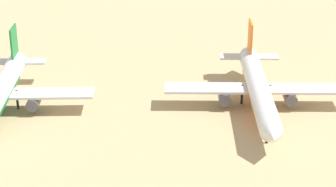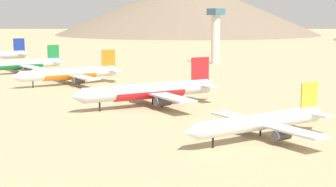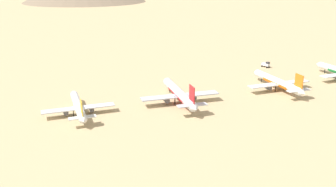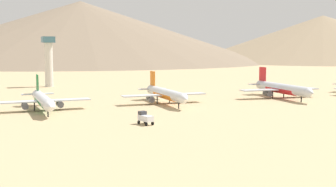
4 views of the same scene
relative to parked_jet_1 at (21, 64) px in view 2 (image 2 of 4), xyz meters
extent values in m
plane|color=tan|center=(3.33, 50.46, -4.16)|extent=(1800.00, 1800.00, 0.00)
cone|color=#B2B7C1|center=(-25.36, -51.15, 0.55)|extent=(3.67, 4.26, 3.84)
cube|color=navy|center=(-21.36, -51.74, 5.54)|extent=(6.16, 1.29, 7.86)
cube|color=#A4A8B2|center=(-22.03, -51.65, 0.98)|extent=(5.53, 13.85, 0.40)
cylinder|color=silver|center=(0.34, -0.02, 0.16)|extent=(37.22, 5.72, 3.91)
cone|color=silver|center=(-19.61, 0.96, 0.16)|extent=(3.05, 3.66, 3.52)
cube|color=#197A38|center=(-15.91, 0.78, 4.74)|extent=(5.67, 0.64, 7.21)
cube|color=silver|center=(-16.52, 0.81, 0.55)|extent=(3.89, 12.50, 0.37)
cube|color=silver|center=(-1.20, 0.06, -0.52)|extent=(6.85, 35.22, 0.46)
cylinder|color=#4C4C54|center=(-0.08, 6.19, -1.94)|extent=(4.44, 2.58, 2.37)
cylinder|color=#4C4C54|center=(-0.68, -6.15, -1.94)|extent=(4.44, 2.58, 2.37)
cylinder|color=black|center=(-2.10, 2.78, -2.20)|extent=(0.45, 0.45, 3.93)
cylinder|color=black|center=(-2.36, -2.56, -2.20)|extent=(0.45, 0.45, 3.93)
cylinder|color=#197A38|center=(0.34, -0.02, -0.13)|extent=(20.55, 4.91, 3.92)
cylinder|color=silver|center=(1.53, 48.89, 0.26)|extent=(38.08, 7.40, 4.00)
cone|color=silver|center=(22.07, 47.03, 0.26)|extent=(3.71, 4.21, 3.92)
cone|color=silver|center=(-18.80, 50.74, 0.26)|extent=(3.26, 3.85, 3.60)
cube|color=orange|center=(-15.03, 50.40, 4.94)|extent=(5.80, 0.89, 7.37)
cube|color=silver|center=(-15.65, 50.45, 0.66)|extent=(4.49, 12.88, 0.38)
cube|color=silver|center=(-0.04, 49.04, -0.44)|extent=(8.47, 36.10, 0.47)
cylinder|color=#4C4C54|center=(1.37, 55.25, -1.89)|extent=(4.62, 2.81, 2.42)
cylinder|color=#4C4C54|center=(0.23, 42.67, -1.89)|extent=(4.62, 2.81, 2.42)
cylinder|color=black|center=(15.87, 47.59, -2.15)|extent=(0.46, 0.46, 4.02)
cylinder|color=black|center=(-0.84, 51.86, -2.15)|extent=(0.46, 0.46, 4.02)
cylinder|color=black|center=(-1.34, 46.41, -2.15)|extent=(0.46, 0.46, 4.02)
cylinder|color=orange|center=(1.53, 48.89, -0.04)|extent=(21.11, 5.87, 4.01)
cylinder|color=silver|center=(6.32, 105.61, 0.57)|extent=(40.69, 10.57, 4.28)
cone|color=silver|center=(28.11, 102.16, 0.57)|extent=(4.21, 4.70, 4.19)
cone|color=silver|center=(-15.25, 109.03, 0.57)|extent=(3.72, 4.30, 3.85)
cube|color=red|center=(-11.25, 108.40, 5.57)|extent=(6.18, 1.36, 7.88)
cube|color=#B6BBC5|center=(-11.91, 108.50, 0.99)|extent=(5.67, 13.90, 0.41)
cube|color=#B6BBC5|center=(4.65, 105.88, -0.18)|extent=(11.55, 38.68, 0.51)
cylinder|color=#4C4C54|center=(6.60, 112.41, -1.73)|extent=(5.07, 3.30, 2.59)
cylinder|color=#4C4C54|center=(4.48, 99.07, -1.73)|extent=(5.07, 3.30, 2.59)
cylinder|color=black|center=(21.53, 103.20, -2.01)|extent=(0.50, 0.50, 4.30)
cylinder|color=black|center=(4.00, 108.94, -2.01)|extent=(0.50, 0.50, 4.30)
cylinder|color=black|center=(3.08, 103.16, -2.01)|extent=(0.50, 0.50, 4.30)
cylinder|color=red|center=(6.32, 105.61, 0.24)|extent=(22.68, 7.72, 4.29)
cylinder|color=silver|center=(12.17, 153.06, -0.25)|extent=(33.75, 7.02, 3.54)
cone|color=silver|center=(30.35, 151.15, -0.25)|extent=(3.33, 3.76, 3.47)
cone|color=silver|center=(-5.82, 154.94, -0.25)|extent=(2.93, 3.44, 3.19)
cube|color=gold|center=(-2.48, 154.59, 3.90)|extent=(5.13, 0.86, 6.53)
cube|color=silver|center=(-3.04, 154.65, 0.11)|extent=(4.13, 11.44, 0.34)
cube|color=silver|center=(10.78, 153.20, -0.87)|extent=(7.94, 32.02, 0.42)
cylinder|color=#4C4C54|center=(12.10, 158.69, -2.15)|extent=(4.12, 2.54, 2.14)
cylinder|color=#4C4C54|center=(10.94, 147.56, -2.15)|extent=(4.12, 2.54, 2.14)
cylinder|color=black|center=(24.86, 151.73, -2.38)|extent=(0.41, 0.41, 3.56)
cylinder|color=black|center=(10.10, 155.71, -2.38)|extent=(0.41, 0.41, 3.56)
cylinder|color=black|center=(9.60, 150.89, -2.38)|extent=(0.41, 0.41, 3.56)
cylinder|color=beige|center=(-102.61, 20.96, 9.02)|extent=(4.80, 4.80, 26.36)
cube|color=#3F6B7A|center=(-102.61, 20.96, 24.00)|extent=(7.20, 7.20, 3.60)
cone|color=#7A6854|center=(-383.43, -324.88, 34.05)|extent=(364.78, 364.78, 76.43)
camera|label=1|loc=(112.18, 23.25, 45.35)|focal=67.86mm
camera|label=2|loc=(95.22, 224.45, 22.21)|focal=55.27mm
camera|label=3|loc=(-143.11, 182.98, 57.20)|focal=39.32mm
camera|label=4|loc=(158.00, -25.68, 18.43)|focal=45.46mm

